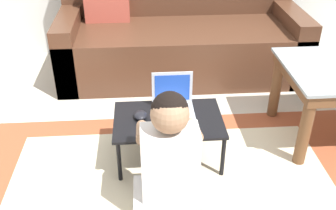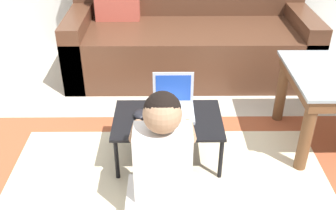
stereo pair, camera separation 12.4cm
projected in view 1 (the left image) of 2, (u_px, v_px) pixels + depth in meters
name	position (u px, v px, depth m)	size (l,w,h in m)	color
ground_plane	(170.00, 172.00, 2.28)	(16.00, 16.00, 0.00)	beige
area_rug	(172.00, 182.00, 2.19)	(2.50, 1.34, 0.01)	#9E4C2D
couch	(179.00, 38.00, 3.28)	(1.95, 0.83, 0.83)	#4C2D1E
laptop_desk	(169.00, 122.00, 2.25)	(0.62, 0.41, 0.28)	black
laptop	(173.00, 107.00, 2.28)	(0.24, 0.21, 0.22)	#B7BCC6
computer_mouse	(140.00, 115.00, 2.24)	(0.08, 0.09, 0.04)	black
person_seated	(170.00, 165.00, 1.84)	(0.35, 0.35, 0.70)	silver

